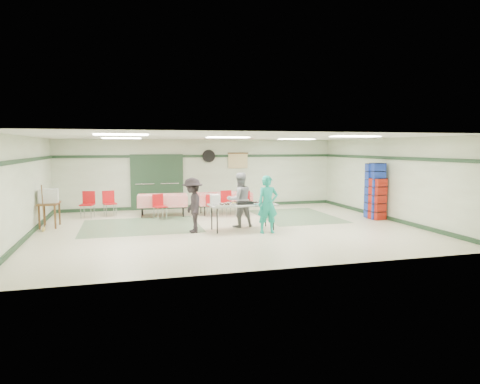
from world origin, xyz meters
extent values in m
plane|color=beige|center=(0.00, 0.00, 0.00)|extent=(11.00, 11.00, 0.00)
plane|color=silver|center=(0.00, 0.00, 2.70)|extent=(11.00, 11.00, 0.00)
plane|color=beige|center=(0.00, 4.50, 1.35)|extent=(11.00, 0.00, 11.00)
plane|color=beige|center=(0.00, -4.50, 1.35)|extent=(11.00, 0.00, 11.00)
plane|color=beige|center=(-5.50, 0.00, 1.35)|extent=(0.00, 9.00, 9.00)
plane|color=beige|center=(5.50, 0.00, 1.35)|extent=(0.00, 9.00, 9.00)
cube|color=#1E3822|center=(0.00, 4.47, 2.05)|extent=(11.00, 0.06, 0.10)
cube|color=#1E3822|center=(0.00, 4.47, 0.06)|extent=(11.00, 0.06, 0.12)
cube|color=#1E3822|center=(-5.47, 0.00, 2.05)|extent=(0.06, 9.00, 0.10)
cube|color=#1E3822|center=(-5.47, 0.00, 0.06)|extent=(0.06, 9.00, 0.12)
cube|color=#1E3822|center=(5.47, 0.00, 2.05)|extent=(0.06, 9.00, 0.10)
cube|color=#1E3822|center=(5.47, 0.00, 0.06)|extent=(0.06, 9.00, 0.12)
cube|color=#61805D|center=(-2.50, 1.00, 0.00)|extent=(3.50, 3.00, 0.01)
cube|color=#61805D|center=(2.80, 1.50, 0.00)|extent=(2.50, 3.50, 0.01)
cube|color=#969996|center=(-2.20, 4.44, 1.05)|extent=(0.90, 0.06, 2.10)
cube|color=#969996|center=(-1.25, 4.44, 1.05)|extent=(0.90, 0.06, 2.10)
cube|color=#1E3822|center=(-1.73, 4.42, 1.05)|extent=(2.00, 0.03, 2.15)
cylinder|color=black|center=(0.30, 4.44, 2.05)|extent=(0.50, 0.10, 0.50)
cube|color=#CAB77E|center=(1.50, 4.44, 1.85)|extent=(0.80, 0.02, 0.60)
cube|color=#A8A8A3|center=(0.33, -0.43, 0.74)|extent=(1.98, 0.87, 0.04)
cylinder|color=black|center=(-0.50, -0.78, 0.36)|extent=(0.04, 0.04, 0.72)
cylinder|color=black|center=(1.18, -0.71, 0.36)|extent=(0.04, 0.04, 0.72)
cylinder|color=black|center=(-0.53, -0.15, 0.36)|extent=(0.04, 0.04, 0.72)
cylinder|color=black|center=(1.16, -0.08, 0.36)|extent=(0.04, 0.04, 0.72)
cube|color=silver|center=(0.89, -0.50, 0.77)|extent=(0.65, 0.51, 0.02)
cube|color=silver|center=(0.20, -0.35, 0.77)|extent=(0.58, 0.45, 0.02)
cube|color=silver|center=(-0.27, -0.60, 0.77)|extent=(0.59, 0.46, 0.02)
cube|color=black|center=(0.36, -0.48, 0.80)|extent=(0.50, 0.32, 0.08)
cube|color=white|center=(-0.46, -0.34, 0.90)|extent=(0.26, 0.24, 0.29)
imported|color=#169883|center=(0.90, -1.03, 0.81)|extent=(0.60, 0.40, 1.61)
imported|color=gray|center=(0.38, 0.06, 0.82)|extent=(0.87, 0.72, 1.64)
imported|color=black|center=(-1.12, -0.42, 0.78)|extent=(0.58, 1.01, 1.55)
cube|color=red|center=(0.52, 2.69, 0.74)|extent=(1.94, 0.89, 0.05)
cube|color=red|center=(0.52, 2.69, 0.55)|extent=(1.94, 0.91, 0.40)
cylinder|color=black|center=(-0.27, 2.35, 0.36)|extent=(0.04, 0.04, 0.72)
cylinder|color=black|center=(1.32, 2.39, 0.36)|extent=(0.04, 0.04, 0.72)
cylinder|color=black|center=(-0.29, 2.99, 0.36)|extent=(0.04, 0.04, 0.72)
cylinder|color=black|center=(1.31, 3.03, 0.36)|extent=(0.04, 0.04, 0.72)
cube|color=red|center=(-1.68, 2.69, 0.74)|extent=(1.74, 0.89, 0.05)
cube|color=red|center=(-1.68, 2.69, 0.55)|extent=(1.75, 0.90, 0.40)
cylinder|color=black|center=(-2.41, 2.48, 0.36)|extent=(0.04, 0.04, 0.72)
cylinder|color=black|center=(-1.01, 2.34, 0.36)|extent=(0.04, 0.04, 0.72)
cylinder|color=black|center=(-2.35, 3.04, 0.36)|extent=(0.04, 0.04, 0.72)
cylinder|color=black|center=(-0.96, 2.90, 0.36)|extent=(0.04, 0.04, 0.72)
cube|color=red|center=(0.52, 2.04, 0.46)|extent=(0.51, 0.51, 0.04)
cube|color=red|center=(0.47, 2.22, 0.68)|extent=(0.41, 0.15, 0.42)
cylinder|color=silver|center=(0.40, 1.84, 0.22)|extent=(0.02, 0.02, 0.44)
cylinder|color=silver|center=(0.72, 1.92, 0.22)|extent=(0.02, 0.02, 0.44)
cylinder|color=silver|center=(0.32, 2.16, 0.22)|extent=(0.02, 0.02, 0.44)
cylinder|color=silver|center=(0.64, 2.24, 0.22)|extent=(0.02, 0.02, 0.44)
cube|color=red|center=(-0.05, 2.04, 0.40)|extent=(0.42, 0.42, 0.04)
cube|color=red|center=(-0.08, 2.20, 0.60)|extent=(0.36, 0.11, 0.36)
cylinder|color=silver|center=(-0.16, 1.87, 0.19)|extent=(0.02, 0.02, 0.38)
cylinder|color=silver|center=(0.12, 1.93, 0.19)|extent=(0.02, 0.02, 0.38)
cylinder|color=silver|center=(-0.21, 2.16, 0.19)|extent=(0.02, 0.02, 0.38)
cylinder|color=silver|center=(0.07, 2.21, 0.19)|extent=(0.02, 0.02, 0.38)
cube|color=red|center=(1.09, 2.04, 0.45)|extent=(0.49, 0.49, 0.04)
cube|color=red|center=(1.13, 2.22, 0.67)|extent=(0.40, 0.14, 0.41)
cylinder|color=silver|center=(0.89, 1.92, 0.21)|extent=(0.02, 0.02, 0.43)
cylinder|color=silver|center=(1.20, 1.84, 0.21)|extent=(0.02, 0.02, 0.43)
cylinder|color=silver|center=(0.97, 2.24, 0.21)|extent=(0.02, 0.02, 0.43)
cylinder|color=silver|center=(1.28, 2.16, 0.21)|extent=(0.02, 0.02, 0.43)
cube|color=red|center=(-1.83, 2.04, 0.43)|extent=(0.50, 0.50, 0.04)
cube|color=red|center=(-1.89, 2.20, 0.64)|extent=(0.38, 0.18, 0.39)
cylinder|color=silver|center=(-1.92, 1.84, 0.20)|extent=(0.02, 0.02, 0.41)
cylinder|color=silver|center=(-1.63, 1.95, 0.20)|extent=(0.02, 0.02, 0.41)
cylinder|color=silver|center=(-2.03, 2.13, 0.20)|extent=(0.02, 0.02, 0.41)
cylinder|color=silver|center=(-1.74, 2.24, 0.20)|extent=(0.02, 0.02, 0.41)
cube|color=red|center=(-3.46, 3.09, 0.45)|extent=(0.51, 0.51, 0.04)
cube|color=red|center=(-3.51, 3.27, 0.68)|extent=(0.41, 0.15, 0.41)
cylinder|color=silver|center=(-3.57, 2.89, 0.22)|extent=(0.02, 0.02, 0.43)
cylinder|color=silver|center=(-3.25, 2.97, 0.22)|extent=(0.02, 0.02, 0.43)
cylinder|color=silver|center=(-3.66, 3.21, 0.22)|extent=(0.02, 0.02, 0.43)
cylinder|color=silver|center=(-3.34, 3.29, 0.22)|extent=(0.02, 0.02, 0.43)
cube|color=red|center=(-4.18, 2.89, 0.47)|extent=(0.51, 0.51, 0.04)
cube|color=red|center=(-4.14, 3.08, 0.70)|extent=(0.42, 0.14, 0.42)
cylinder|color=silver|center=(-4.39, 2.77, 0.22)|extent=(0.02, 0.02, 0.45)
cylinder|color=silver|center=(-4.06, 2.69, 0.22)|extent=(0.02, 0.02, 0.45)
cylinder|color=silver|center=(-4.31, 3.10, 0.22)|extent=(0.02, 0.02, 0.45)
cylinder|color=silver|center=(-3.98, 3.02, 0.22)|extent=(0.02, 0.02, 0.45)
cube|color=#1A3C9F|center=(5.15, 0.48, 0.92)|extent=(0.49, 0.49, 1.85)
cube|color=#A51E10|center=(5.15, 0.14, 0.69)|extent=(0.50, 0.50, 1.38)
cube|color=#1A3C9F|center=(5.15, 0.20, 0.94)|extent=(0.47, 0.47, 1.88)
cube|color=brown|center=(-5.15, 1.52, 0.72)|extent=(0.58, 0.86, 0.05)
cube|color=brown|center=(-5.38, 1.19, 0.35)|extent=(0.05, 0.05, 0.70)
cube|color=brown|center=(-4.95, 1.17, 0.35)|extent=(0.05, 0.05, 0.70)
cube|color=brown|center=(-5.35, 1.88, 0.35)|extent=(0.05, 0.05, 0.70)
cube|color=brown|center=(-4.92, 1.86, 0.35)|extent=(0.05, 0.05, 0.70)
cube|color=silver|center=(-5.15, 1.54, 0.95)|extent=(0.55, 0.49, 0.41)
cylinder|color=brown|center=(-5.23, 0.96, 0.68)|extent=(0.08, 0.21, 1.31)
camera|label=1|loc=(-2.97, -12.24, 2.40)|focal=32.00mm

